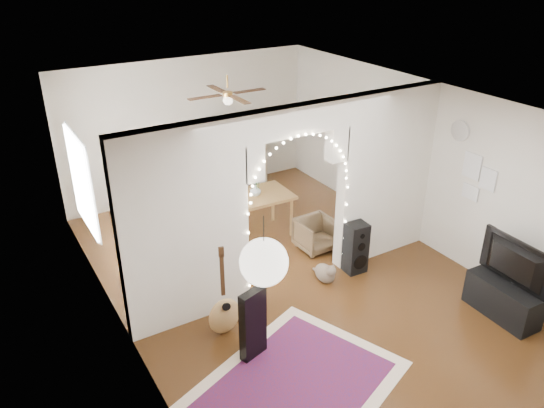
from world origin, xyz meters
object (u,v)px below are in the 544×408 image
acoustic_guitar (224,302)px  media_console (503,300)px  floor_speaker (356,248)px  dining_table (256,199)px  dining_chair_right (316,234)px  bookcase (231,154)px  dining_chair_left (202,195)px

acoustic_guitar → media_console: (3.38, -1.60, -0.23)m
acoustic_guitar → floor_speaker: acoustic_guitar is taller
media_console → dining_table: 4.08m
dining_chair_right → floor_speaker: bearing=-82.5°
floor_speaker → dining_chair_right: floor_speaker is taller
bookcase → dining_chair_left: size_ratio=2.43×
dining_chair_left → bookcase: bearing=55.7°
dining_chair_right → media_console: bearing=-68.6°
dining_chair_left → dining_chair_right: bearing=-43.4°
dining_table → media_console: bearing=-62.7°
dining_chair_right → bookcase: bearing=89.8°
acoustic_guitar → dining_table: 2.62m
floor_speaker → media_console: floor_speaker is taller
acoustic_guitar → media_console: bearing=-11.0°
bookcase → acoustic_guitar: bearing=-130.2°
bookcase → dining_chair_left: (-0.92, -0.57, -0.47)m
dining_chair_left → media_console: bearing=-43.4°
acoustic_guitar → floor_speaker: 2.39m
bookcase → dining_chair_right: bookcase is taller
media_console → dining_chair_right: size_ratio=1.69×
floor_speaker → acoustic_guitar: bearing=-169.8°
acoustic_guitar → dining_chair_right: acoustic_guitar is taller
acoustic_guitar → media_console: size_ratio=1.09×
acoustic_guitar → dining_chair_left: 3.69m
floor_speaker → dining_chair_right: (-0.13, 0.85, -0.13)m
floor_speaker → bookcase: 3.77m
acoustic_guitar → dining_table: size_ratio=0.89×
bookcase → dining_chair_right: 2.95m
acoustic_guitar → media_console: acoustic_guitar is taller
floor_speaker → dining_chair_left: size_ratio=1.31×
dining_chair_left → acoustic_guitar: bearing=-86.2°
media_console → bookcase: bookcase is taller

